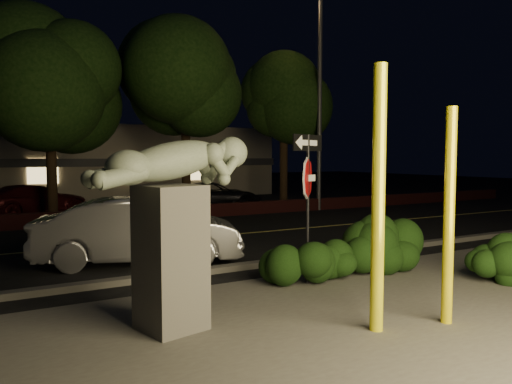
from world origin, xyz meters
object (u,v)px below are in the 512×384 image
yellow_pole_left (378,200)px  signpost (308,179)px  yellow_pole_right (449,217)px  silver_sedan (140,231)px  parked_car_darkred (35,200)px  parked_car_dark (213,196)px  streetlight (316,82)px  sculpture (173,211)px

yellow_pole_left → signpost: size_ratio=1.30×
yellow_pole_right → yellow_pole_left: bearing=166.2°
silver_sedan → parked_car_darkred: bearing=24.2°
parked_car_darkred → parked_car_dark: size_ratio=0.98×
yellow_pole_left → yellow_pole_right: (1.05, -0.26, -0.26)m
yellow_pole_left → streetlight: size_ratio=0.38×
yellow_pole_right → parked_car_darkred: 17.08m
silver_sedan → parked_car_dark: size_ratio=1.01×
signpost → streetlight: (7.57, 9.98, 3.55)m
sculpture → parked_car_darkred: size_ratio=0.62×
parked_car_darkred → streetlight: bearing=-129.6°
signpost → silver_sedan: signpost is taller
silver_sedan → parked_car_darkred: 10.86m
yellow_pole_left → sculpture: 2.69m
signpost → streetlight: streetlight is taller
yellow_pole_left → parked_car_dark: yellow_pole_left is taller
yellow_pole_right → parked_car_dark: yellow_pole_right is taller
silver_sedan → parked_car_darkred: size_ratio=1.03×
yellow_pole_right → parked_car_darkred: yellow_pole_right is taller
yellow_pole_left → sculpture: (-2.28, 1.42, -0.15)m
yellow_pole_left → yellow_pole_right: bearing=-13.8°
yellow_pole_left → parked_car_darkred: yellow_pole_left is taller
streetlight → sculpture: bearing=-127.4°
signpost → parked_car_dark: signpost is taller
yellow_pole_left → streetlight: 15.33m
yellow_pole_right → silver_sedan: yellow_pole_right is taller
signpost → sculpture: size_ratio=1.04×
sculpture → streetlight: 15.67m
yellow_pole_right → parked_car_darkred: (-3.45, 16.70, -0.88)m
yellow_pole_right → sculpture: yellow_pole_right is taller
yellow_pole_left → streetlight: bearing=56.5°
yellow_pole_right → silver_sedan: size_ratio=0.69×
streetlight → parked_car_darkred: (-10.60, 4.04, -4.86)m
silver_sedan → parked_car_dark: (6.11, 9.41, -0.12)m
parked_car_darkred → sculpture: bearing=161.7°
sculpture → streetlight: (10.48, 10.99, 3.87)m
parked_car_darkred → parked_car_dark: (7.04, -1.41, -0.01)m
yellow_pole_right → parked_car_darkred: bearing=101.7°
yellow_pole_right → signpost: yellow_pole_right is taller
silver_sedan → yellow_pole_right: bearing=-137.4°
parked_car_dark → silver_sedan: bearing=157.0°
yellow_pole_left → parked_car_dark: size_ratio=0.82×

